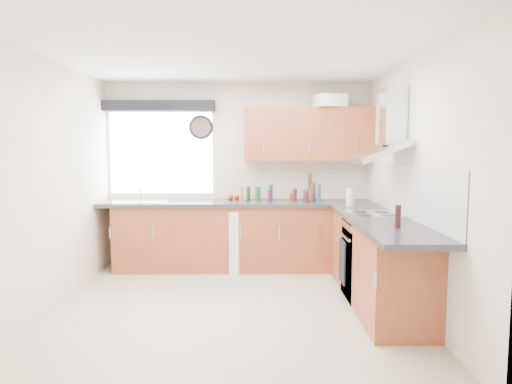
{
  "coord_description": "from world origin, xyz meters",
  "views": [
    {
      "loc": [
        0.24,
        -4.5,
        1.62
      ],
      "look_at": [
        0.25,
        0.85,
        1.1
      ],
      "focal_mm": 32.0,
      "sensor_mm": 36.0,
      "label": 1
    }
  ],
  "objects_px": {
    "upper_cabinets": "(308,134)",
    "washing_machine": "(226,239)",
    "extractor_hood": "(385,133)",
    "oven": "(372,259)"
  },
  "relations": [
    {
      "from": "extractor_hood",
      "to": "washing_machine",
      "type": "height_order",
      "value": "extractor_hood"
    },
    {
      "from": "oven",
      "to": "washing_machine",
      "type": "height_order",
      "value": "oven"
    },
    {
      "from": "washing_machine",
      "to": "oven",
      "type": "bearing_deg",
      "value": -17.41
    },
    {
      "from": "extractor_hood",
      "to": "oven",
      "type": "bearing_deg",
      "value": 180.0
    },
    {
      "from": "extractor_hood",
      "to": "upper_cabinets",
      "type": "xyz_separation_m",
      "value": [
        -0.65,
        1.33,
        0.03
      ]
    },
    {
      "from": "upper_cabinets",
      "to": "washing_machine",
      "type": "xyz_separation_m",
      "value": [
        -1.1,
        -0.1,
        -1.4
      ]
    },
    {
      "from": "extractor_hood",
      "to": "washing_machine",
      "type": "xyz_separation_m",
      "value": [
        -1.75,
        1.22,
        -1.37
      ]
    },
    {
      "from": "upper_cabinets",
      "to": "washing_machine",
      "type": "bearing_deg",
      "value": -174.55
    },
    {
      "from": "washing_machine",
      "to": "upper_cabinets",
      "type": "bearing_deg",
      "value": 24.52
    },
    {
      "from": "extractor_hood",
      "to": "upper_cabinets",
      "type": "bearing_deg",
      "value": 116.13
    }
  ]
}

